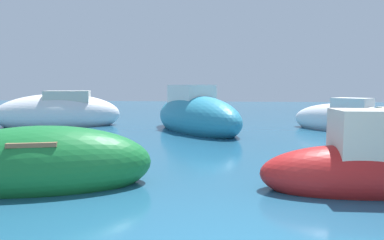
% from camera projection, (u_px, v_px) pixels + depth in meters
% --- Properties ---
extents(moored_boat_2, '(4.53, 2.82, 1.54)m').
position_uv_depth(moored_boat_2, '(42.00, 165.00, 6.77)').
color(moored_boat_2, '#197233').
rests_on(moored_boat_2, ground).
extents(moored_boat_3, '(5.27, 6.28, 2.45)m').
position_uv_depth(moored_boat_3, '(196.00, 116.00, 15.16)').
color(moored_boat_3, teal).
rests_on(moored_boat_3, ground).
extents(moored_boat_4, '(6.30, 3.98, 2.18)m').
position_uv_depth(moored_boat_4, '(59.00, 113.00, 17.04)').
color(moored_boat_4, white).
rests_on(moored_boat_4, ground).
extents(moored_boat_5, '(4.54, 4.49, 1.79)m').
position_uv_depth(moored_boat_5, '(343.00, 120.00, 15.29)').
color(moored_boat_5, white).
rests_on(moored_boat_5, ground).
extents(moored_boat_7, '(3.45, 1.38, 1.78)m').
position_uv_depth(moored_boat_7, '(355.00, 168.00, 6.44)').
color(moored_boat_7, '#B21E1E').
rests_on(moored_boat_7, ground).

